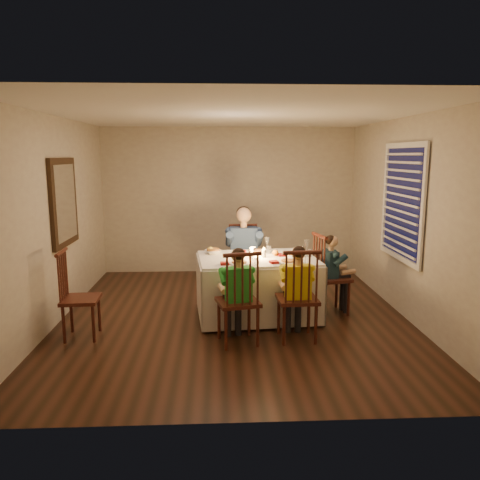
{
  "coord_description": "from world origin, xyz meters",
  "views": [
    {
      "loc": [
        -0.21,
        -5.91,
        2.11
      ],
      "look_at": [
        0.09,
        0.15,
        1.0
      ],
      "focal_mm": 35.0,
      "sensor_mm": 36.0,
      "label": 1
    }
  ],
  "objects_px": {
    "child_teal": "(330,312)",
    "serving_bowl": "(213,252)",
    "chair_extra": "(83,337)",
    "child_yellow": "(296,339)",
    "dining_table": "(257,274)",
    "chair_near_right": "(296,339)",
    "chair_near_left": "(238,342)",
    "chair_end": "(330,312)",
    "child_green": "(238,342)",
    "adult": "(244,297)",
    "chair_adult": "(244,297)"
  },
  "relations": [
    {
      "from": "chair_near_left",
      "to": "adult",
      "type": "distance_m",
      "value": 1.72
    },
    {
      "from": "chair_near_left",
      "to": "chair_near_right",
      "type": "bearing_deg",
      "value": 173.69
    },
    {
      "from": "chair_near_right",
      "to": "chair_extra",
      "type": "height_order",
      "value": "chair_near_right"
    },
    {
      "from": "adult",
      "to": "child_yellow",
      "type": "distance_m",
      "value": 1.72
    },
    {
      "from": "chair_near_left",
      "to": "chair_extra",
      "type": "bearing_deg",
      "value": -20.54
    },
    {
      "from": "chair_near_right",
      "to": "serving_bowl",
      "type": "relative_size",
      "value": 5.06
    },
    {
      "from": "chair_near_right",
      "to": "child_yellow",
      "type": "bearing_deg",
      "value": 180.0
    },
    {
      "from": "chair_extra",
      "to": "chair_end",
      "type": "bearing_deg",
      "value": -79.98
    },
    {
      "from": "chair_near_right",
      "to": "child_teal",
      "type": "xyz_separation_m",
      "value": [
        0.62,
        0.91,
        0.0
      ]
    },
    {
      "from": "adult",
      "to": "serving_bowl",
      "type": "relative_size",
      "value": 6.36
    },
    {
      "from": "chair_end",
      "to": "child_yellow",
      "type": "distance_m",
      "value": 1.1
    },
    {
      "from": "chair_near_left",
      "to": "serving_bowl",
      "type": "height_order",
      "value": "serving_bowl"
    },
    {
      "from": "chair_extra",
      "to": "adult",
      "type": "distance_m",
      "value": 2.46
    },
    {
      "from": "child_yellow",
      "to": "child_green",
      "type": "bearing_deg",
      "value": 3.74
    },
    {
      "from": "chair_near_right",
      "to": "chair_end",
      "type": "distance_m",
      "value": 1.1
    },
    {
      "from": "chair_adult",
      "to": "child_green",
      "type": "xyz_separation_m",
      "value": [
        -0.16,
        -1.72,
        0.0
      ]
    },
    {
      "from": "dining_table",
      "to": "adult",
      "type": "bearing_deg",
      "value": 93.39
    },
    {
      "from": "chair_extra",
      "to": "serving_bowl",
      "type": "bearing_deg",
      "value": -63.34
    },
    {
      "from": "dining_table",
      "to": "chair_near_right",
      "type": "xyz_separation_m",
      "value": [
        0.39,
        -0.8,
        -0.57
      ]
    },
    {
      "from": "child_yellow",
      "to": "dining_table",
      "type": "bearing_deg",
      "value": -66.38
    },
    {
      "from": "chair_extra",
      "to": "child_yellow",
      "type": "distance_m",
      "value": 2.51
    },
    {
      "from": "chair_near_left",
      "to": "chair_extra",
      "type": "xyz_separation_m",
      "value": [
        -1.81,
        0.25,
        0.0
      ]
    },
    {
      "from": "dining_table",
      "to": "serving_bowl",
      "type": "distance_m",
      "value": 0.68
    },
    {
      "from": "child_teal",
      "to": "chair_near_left",
      "type": "bearing_deg",
      "value": 115.43
    },
    {
      "from": "child_green",
      "to": "child_yellow",
      "type": "height_order",
      "value": "child_yellow"
    },
    {
      "from": "chair_adult",
      "to": "child_teal",
      "type": "bearing_deg",
      "value": -33.26
    },
    {
      "from": "dining_table",
      "to": "chair_near_left",
      "type": "distance_m",
      "value": 1.09
    },
    {
      "from": "chair_adult",
      "to": "chair_near_left",
      "type": "bearing_deg",
      "value": -95.88
    },
    {
      "from": "adult",
      "to": "chair_adult",
      "type": "bearing_deg",
      "value": 0.0
    },
    {
      "from": "chair_adult",
      "to": "serving_bowl",
      "type": "bearing_deg",
      "value": -127.82
    },
    {
      "from": "child_yellow",
      "to": "chair_near_left",
      "type": "bearing_deg",
      "value": 3.74
    },
    {
      "from": "dining_table",
      "to": "chair_adult",
      "type": "relative_size",
      "value": 1.49
    },
    {
      "from": "dining_table",
      "to": "child_green",
      "type": "bearing_deg",
      "value": -113.65
    },
    {
      "from": "child_teal",
      "to": "serving_bowl",
      "type": "relative_size",
      "value": 4.94
    },
    {
      "from": "chair_near_right",
      "to": "dining_table",
      "type": "bearing_deg",
      "value": -66.38
    },
    {
      "from": "adult",
      "to": "child_teal",
      "type": "height_order",
      "value": "adult"
    },
    {
      "from": "chair_adult",
      "to": "chair_end",
      "type": "height_order",
      "value": "same"
    },
    {
      "from": "chair_near_right",
      "to": "child_green",
      "type": "bearing_deg",
      "value": 3.74
    },
    {
      "from": "child_teal",
      "to": "adult",
      "type": "bearing_deg",
      "value": 45.64
    },
    {
      "from": "child_green",
      "to": "child_yellow",
      "type": "distance_m",
      "value": 0.69
    },
    {
      "from": "child_teal",
      "to": "serving_bowl",
      "type": "xyz_separation_m",
      "value": [
        -1.59,
        0.15,
        0.83
      ]
    },
    {
      "from": "chair_end",
      "to": "dining_table",
      "type": "bearing_deg",
      "value": 84.29
    },
    {
      "from": "chair_near_left",
      "to": "chair_extra",
      "type": "height_order",
      "value": "chair_near_left"
    },
    {
      "from": "child_teal",
      "to": "child_yellow",
      "type": "bearing_deg",
      "value": 134.16
    },
    {
      "from": "chair_end",
      "to": "child_green",
      "type": "bearing_deg",
      "value": 115.43
    },
    {
      "from": "chair_end",
      "to": "child_yellow",
      "type": "height_order",
      "value": "child_yellow"
    },
    {
      "from": "chair_end",
      "to": "serving_bowl",
      "type": "relative_size",
      "value": 5.06
    },
    {
      "from": "chair_near_left",
      "to": "child_teal",
      "type": "distance_m",
      "value": 1.63
    },
    {
      "from": "chair_extra",
      "to": "child_yellow",
      "type": "relative_size",
      "value": 0.94
    },
    {
      "from": "chair_near_left",
      "to": "child_teal",
      "type": "relative_size",
      "value": 1.02
    }
  ]
}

